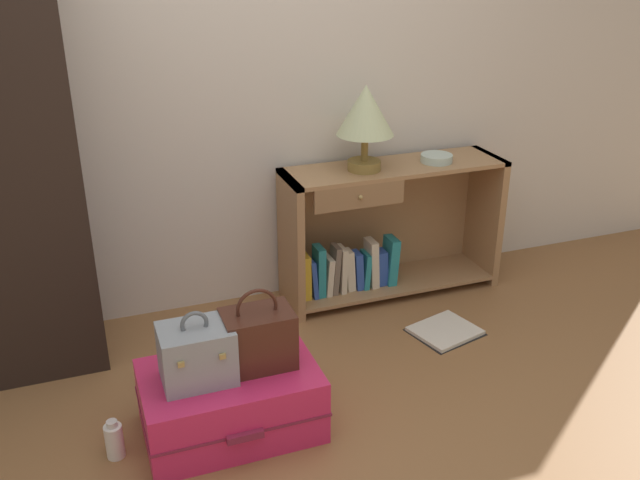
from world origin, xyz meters
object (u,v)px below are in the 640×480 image
at_px(train_case, 197,354).
at_px(bottle, 114,440).
at_px(handbag, 258,338).
at_px(bookshelf, 381,232).
at_px(suitcase_large, 231,401).
at_px(table_lamp, 365,114).
at_px(bowl, 437,158).
at_px(open_book_on_floor, 445,331).

xyz_separation_m(train_case, bottle, (-0.34, 0.01, -0.32)).
distance_m(handbag, bottle, 0.66).
bearing_deg(handbag, bookshelf, 43.16).
bearing_deg(bookshelf, suitcase_large, -140.13).
distance_m(table_lamp, handbag, 1.32).
height_order(bowl, train_case, bowl).
height_order(handbag, bottle, handbag).
bearing_deg(handbag, bottle, -178.93).
distance_m(bookshelf, train_case, 1.48).
xyz_separation_m(handbag, open_book_on_floor, (1.05, 0.34, -0.39)).
height_order(bowl, open_book_on_floor, bowl).
bearing_deg(bowl, bookshelf, 171.94).
height_order(train_case, bottle, train_case).
height_order(bookshelf, handbag, bookshelf).
bearing_deg(train_case, bottle, 178.95).
bearing_deg(handbag, open_book_on_floor, 18.13).
height_order(bottle, open_book_on_floor, bottle).
bearing_deg(suitcase_large, train_case, -176.24).
xyz_separation_m(suitcase_large, bottle, (-0.46, -0.00, -0.06)).
height_order(suitcase_large, train_case, train_case).
height_order(suitcase_large, open_book_on_floor, suitcase_large).
distance_m(bookshelf, suitcase_large, 1.40).
bearing_deg(bottle, bowl, 25.17).
height_order(bookshelf, train_case, bookshelf).
relative_size(handbag, open_book_on_floor, 0.89).
bearing_deg(open_book_on_floor, bowl, 71.26).
relative_size(table_lamp, handbag, 1.29).
bearing_deg(handbag, table_lamp, 46.25).
bearing_deg(bowl, handbag, -145.59).
bearing_deg(bookshelf, bowl, -8.06).
distance_m(table_lamp, open_book_on_floor, 1.15).
xyz_separation_m(table_lamp, train_case, (-1.05, -0.86, -0.63)).
bearing_deg(train_case, handbag, 4.00).
relative_size(bowl, suitcase_large, 0.24).
bearing_deg(table_lamp, bowl, -1.17).
relative_size(bowl, handbag, 0.50).
bearing_deg(train_case, table_lamp, 39.30).
height_order(table_lamp, bowl, table_lamp).
xyz_separation_m(table_lamp, bottle, (-1.39, -0.85, -0.94)).
bearing_deg(bottle, table_lamp, 31.60).
bearing_deg(open_book_on_floor, suitcase_large, -163.28).
xyz_separation_m(train_case, open_book_on_floor, (1.30, 0.36, -0.38)).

